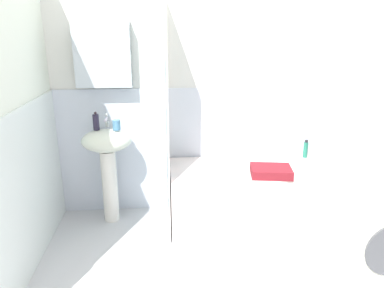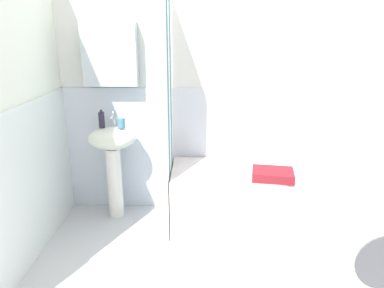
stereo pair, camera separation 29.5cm
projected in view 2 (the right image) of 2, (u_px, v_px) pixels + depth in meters
name	position (u px, v px, depth m)	size (l,w,h in m)	color
wall_back_tiled	(221.00, 94.00, 3.36)	(3.60, 0.18, 2.40)	silver
wall_left_tiled	(12.00, 119.00, 2.51)	(0.07, 1.81, 2.40)	silver
sink	(113.00, 152.00, 3.30)	(0.44, 0.34, 0.88)	white
faucet	(113.00, 119.00, 3.29)	(0.03, 0.12, 0.12)	silver
soap_dispenser	(102.00, 120.00, 3.21)	(0.05, 0.05, 0.16)	#252035
toothbrush_cup	(121.00, 123.00, 3.21)	(0.07, 0.07, 0.09)	teal
bathtub	(261.00, 197.00, 3.27)	(1.61, 0.64, 0.53)	silver
shower_curtain	(169.00, 118.00, 3.06)	(0.01, 0.64, 2.00)	white
conditioner_bottle	(335.00, 152.00, 3.39)	(0.04, 0.04, 0.18)	#2B2A27
body_wash_bottle	(325.00, 150.00, 3.38)	(0.04, 0.04, 0.21)	#CB536A
shampoo_bottle	(314.00, 153.00, 3.36)	(0.04, 0.04, 0.17)	#23765F
towel_folded	(273.00, 174.00, 2.99)	(0.34, 0.25, 0.07)	maroon
washer_dryer_stack	(371.00, 181.00, 2.24)	(0.64, 0.63, 1.63)	silver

